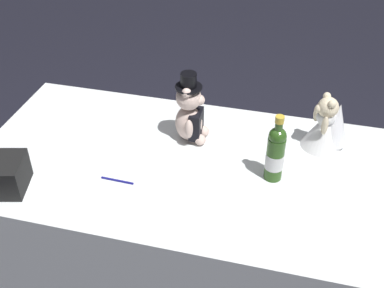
{
  "coord_description": "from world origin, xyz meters",
  "views": [
    {
      "loc": [
        0.37,
        -1.46,
        1.96
      ],
      "look_at": [
        0.0,
        0.0,
        0.83
      ],
      "focal_mm": 45.82,
      "sensor_mm": 36.0,
      "label": 1
    }
  ],
  "objects_px": {
    "teddy_bear_groom": "(191,113)",
    "champagne_bottle": "(275,153)",
    "signing_pen": "(116,180)",
    "teddy_bear_bride": "(328,125)"
  },
  "relations": [
    {
      "from": "champagne_bottle",
      "to": "signing_pen",
      "type": "xyz_separation_m",
      "value": [
        -0.57,
        -0.17,
        -0.11
      ]
    },
    {
      "from": "teddy_bear_groom",
      "to": "champagne_bottle",
      "type": "relative_size",
      "value": 1.11
    },
    {
      "from": "teddy_bear_groom",
      "to": "signing_pen",
      "type": "relative_size",
      "value": 2.29
    },
    {
      "from": "teddy_bear_groom",
      "to": "champagne_bottle",
      "type": "bearing_deg",
      "value": -24.11
    },
    {
      "from": "teddy_bear_bride",
      "to": "champagne_bottle",
      "type": "bearing_deg",
      "value": -125.71
    },
    {
      "from": "teddy_bear_bride",
      "to": "champagne_bottle",
      "type": "relative_size",
      "value": 0.85
    },
    {
      "from": "teddy_bear_bride",
      "to": "champagne_bottle",
      "type": "distance_m",
      "value": 0.32
    },
    {
      "from": "champagne_bottle",
      "to": "teddy_bear_groom",
      "type": "bearing_deg",
      "value": 155.89
    },
    {
      "from": "teddy_bear_bride",
      "to": "champagne_bottle",
      "type": "xyz_separation_m",
      "value": [
        -0.19,
        -0.26,
        0.02
      ]
    },
    {
      "from": "teddy_bear_groom",
      "to": "signing_pen",
      "type": "height_order",
      "value": "teddy_bear_groom"
    }
  ]
}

